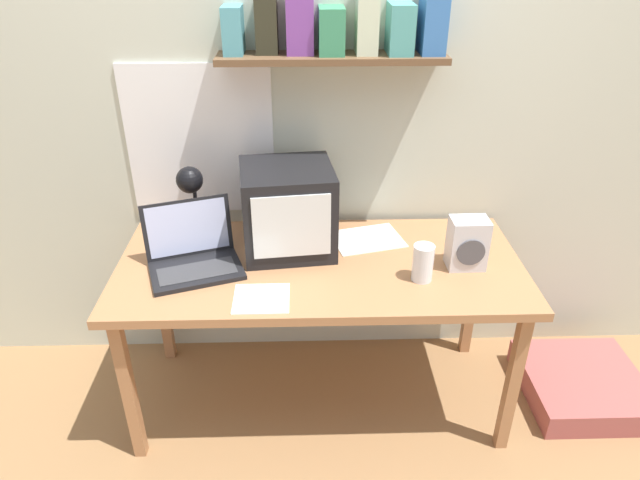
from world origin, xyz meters
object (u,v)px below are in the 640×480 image
corner_desk (320,275)px  desk_lamp (192,192)px  space_heater (467,243)px  open_notebook (261,298)px  floor_cushion (582,385)px  loose_paper_near_laptop (367,239)px  laptop (193,252)px  crt_monitor (288,209)px  juice_glass (423,264)px

corner_desk → desk_lamp: (-0.50, 0.19, 0.28)m
space_heater → open_notebook: 0.80m
corner_desk → open_notebook: 0.33m
desk_lamp → floor_cushion: desk_lamp is taller
space_heater → loose_paper_near_laptop: space_heater is taller
corner_desk → floor_cushion: corner_desk is taller
corner_desk → laptop: size_ratio=3.91×
corner_desk → loose_paper_near_laptop: (0.20, 0.18, 0.06)m
crt_monitor → floor_cushion: bearing=-13.2°
corner_desk → floor_cushion: size_ratio=3.14×
laptop → desk_lamp: (-0.02, 0.20, 0.16)m
open_notebook → corner_desk: bearing=48.5°
loose_paper_near_laptop → desk_lamp: bearing=179.4°
corner_desk → crt_monitor: crt_monitor is taller
open_notebook → desk_lamp: bearing=124.3°
loose_paper_near_laptop → laptop: bearing=-164.8°
laptop → crt_monitor: bearing=1.5°
corner_desk → floor_cushion: bearing=-1.4°
desk_lamp → laptop: bearing=-84.1°
laptop → loose_paper_near_laptop: laptop is taller
floor_cushion → laptop: bearing=179.3°
loose_paper_near_laptop → corner_desk: bearing=-138.8°
loose_paper_near_laptop → open_notebook: same height
crt_monitor → loose_paper_near_laptop: 0.37m
juice_glass → open_notebook: bearing=-169.2°
corner_desk → space_heater: (0.56, -0.04, 0.16)m
laptop → open_notebook: laptop is taller
corner_desk → loose_paper_near_laptop: bearing=41.2°
corner_desk → open_notebook: open_notebook is taller
desk_lamp → open_notebook: (0.29, -0.43, -0.22)m
laptop → juice_glass: bearing=-26.5°
desk_lamp → open_notebook: 0.56m
corner_desk → desk_lamp: bearing=159.9°
juice_glass → loose_paper_near_laptop: 0.36m
laptop → floor_cushion: 1.80m
corner_desk → juice_glass: bearing=-19.1°
juice_glass → corner_desk: bearing=160.9°
corner_desk → loose_paper_near_laptop: size_ratio=4.81×
floor_cushion → desk_lamp: bearing=172.7°
desk_lamp → loose_paper_near_laptop: 0.74m
space_heater → laptop: bearing=177.1°
loose_paper_near_laptop → open_notebook: bearing=-134.8°
crt_monitor → floor_cushion: crt_monitor is taller
crt_monitor → space_heater: 0.70m
juice_glass → crt_monitor: bearing=153.2°
laptop → space_heater: bearing=-20.3°
desk_lamp → juice_glass: bearing=-19.1°
juice_glass → floor_cushion: 1.07m
crt_monitor → laptop: size_ratio=0.97×
open_notebook → floor_cushion: size_ratio=0.39×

